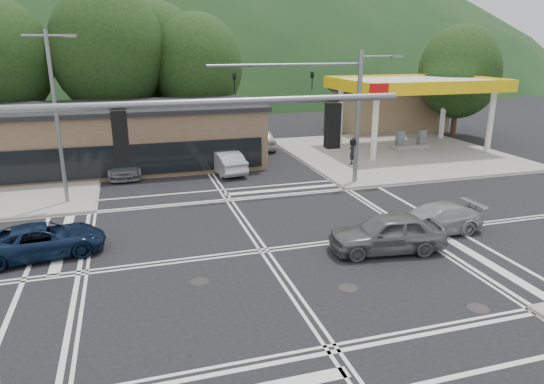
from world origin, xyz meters
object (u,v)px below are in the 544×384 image
object	(u,v)px
car_blue_west	(43,240)
pedestrian	(352,151)
car_queue_a	(225,161)
car_queue_b	(262,139)
car_grey_center	(387,233)
car_northbound	(124,164)
car_silver_east	(434,219)

from	to	relation	value
car_blue_west	pedestrian	size ratio (longest dim) A/B	2.56
car_queue_a	car_queue_b	world-z (taller)	car_queue_b
car_grey_center	pedestrian	size ratio (longest dim) A/B	2.54
car_queue_b	car_northbound	xyz separation A→B (m)	(-11.00, -5.42, -0.07)
car_silver_east	car_northbound	bearing A→B (deg)	-138.77
car_queue_a	car_queue_b	distance (m)	8.13
car_silver_east	car_queue_a	bearing A→B (deg)	-153.62
car_blue_west	car_queue_a	size ratio (longest dim) A/B	1.05
car_blue_west	car_silver_east	distance (m)	16.91
car_blue_west	pedestrian	distance (m)	21.27
car_grey_center	pedestrian	distance (m)	14.68
car_silver_east	pedestrian	world-z (taller)	pedestrian
car_queue_b	pedestrian	world-z (taller)	pedestrian
car_northbound	pedestrian	size ratio (longest dim) A/B	2.65
car_grey_center	car_queue_a	bearing A→B (deg)	-157.63
car_blue_west	car_queue_a	bearing A→B (deg)	-49.61
car_grey_center	car_northbound	distance (m)	19.12
car_blue_west	car_queue_a	world-z (taller)	car_queue_a
car_grey_center	car_northbound	size ratio (longest dim) A/B	0.96
pedestrian	car_blue_west	bearing A→B (deg)	-9.46
car_silver_east	car_queue_b	bearing A→B (deg)	-174.03
car_northbound	car_queue_b	bearing A→B (deg)	25.44
car_queue_a	car_queue_b	xyz separation A→B (m)	(4.50, 6.77, 0.04)
car_blue_west	car_northbound	world-z (taller)	car_northbound
car_queue_b	pedestrian	bearing A→B (deg)	126.06
car_silver_east	pedestrian	bearing A→B (deg)	170.05
car_grey_center	car_northbound	bearing A→B (deg)	-139.54
car_queue_a	pedestrian	size ratio (longest dim) A/B	2.44
pedestrian	car_northbound	bearing A→B (deg)	-46.26
car_grey_center	pedestrian	world-z (taller)	pedestrian
car_queue_b	car_northbound	world-z (taller)	car_queue_b
car_grey_center	car_queue_b	distance (m)	21.47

